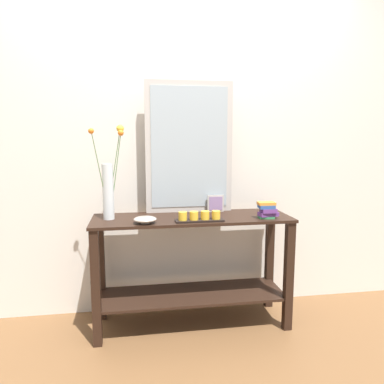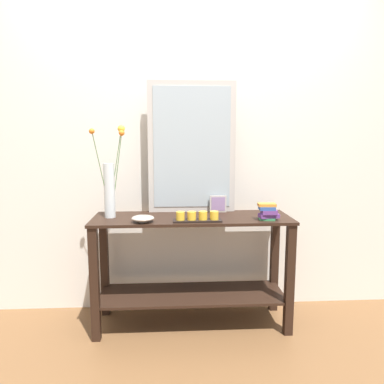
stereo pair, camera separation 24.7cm
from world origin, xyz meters
name	(u,v)px [view 2 (the right image)]	position (x,y,z in m)	size (l,w,h in m)	color
ground_plane	(192,324)	(0.00, 0.00, -0.01)	(7.00, 6.00, 0.02)	brown
wall_back	(189,135)	(0.00, 0.34, 1.35)	(6.40, 0.08, 2.70)	silver
console_table	(192,259)	(0.00, 0.00, 0.49)	(1.37, 0.44, 0.79)	black
mirror_leaning	(192,148)	(0.01, 0.19, 1.26)	(0.64, 0.03, 0.95)	#B7B2AD
tall_vase_left	(110,185)	(-0.56, 0.02, 1.02)	(0.22, 0.14, 0.63)	silver
candle_tray	(197,217)	(0.03, -0.14, 0.82)	(0.32, 0.09, 0.07)	black
picture_frame_small	(218,204)	(0.20, 0.15, 0.85)	(0.12, 0.01, 0.13)	#B7B2AD
decorative_bowl	(143,218)	(-0.33, -0.14, 0.81)	(0.15, 0.15, 0.05)	#9E9389
book_stack	(268,212)	(0.50, -0.12, 0.84)	(0.14, 0.10, 0.11)	#388E56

